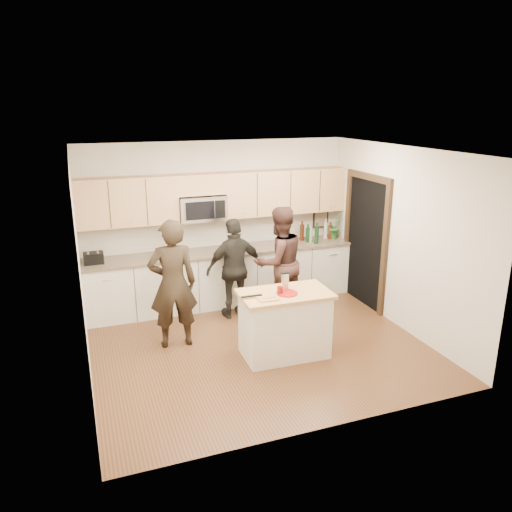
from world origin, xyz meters
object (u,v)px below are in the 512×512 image
object	(u,v)px
woman_left	(173,284)
toaster	(93,258)
woman_center	(279,262)
woman_right	(235,269)
island	(285,324)

from	to	relation	value
woman_left	toaster	bearing A→B (deg)	-48.79
toaster	woman_left	distance (m)	1.57
woman_center	woman_right	size ratio (longest dim) A/B	1.11
toaster	island	bearing A→B (deg)	-41.63
island	woman_right	distance (m)	1.51
toaster	woman_center	bearing A→B (deg)	-15.58
toaster	woman_left	bearing A→B (deg)	-52.01
woman_center	island	bearing A→B (deg)	61.15
toaster	woman_left	xyz separation A→B (m)	(0.96, -1.23, -0.12)
island	toaster	world-z (taller)	toaster
woman_center	woman_right	world-z (taller)	woman_center
woman_left	woman_right	xyz separation A→B (m)	(1.10, 0.66, -0.11)
island	woman_left	distance (m)	1.61
toaster	woman_center	xyz separation A→B (m)	(2.74, -0.76, -0.14)
island	woman_center	world-z (taller)	woman_center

